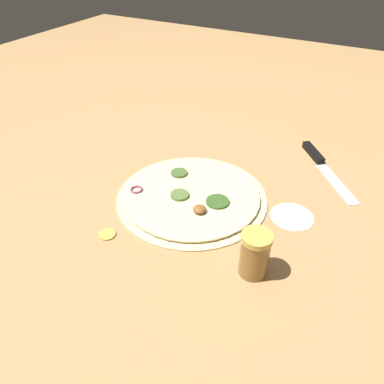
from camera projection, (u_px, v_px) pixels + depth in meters
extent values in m
plane|color=tan|center=(192.00, 198.00, 0.90)|extent=(3.00, 3.00, 0.00)
cylinder|color=beige|center=(192.00, 197.00, 0.90)|extent=(0.36, 0.36, 0.01)
cylinder|color=beige|center=(192.00, 195.00, 0.90)|extent=(0.32, 0.32, 0.00)
torus|color=#934266|center=(136.00, 189.00, 0.91)|extent=(0.03, 0.03, 0.01)
ellipsoid|color=brown|center=(199.00, 209.00, 0.84)|extent=(0.03, 0.03, 0.01)
cylinder|color=#567538|center=(180.00, 195.00, 0.89)|extent=(0.04, 0.04, 0.01)
cylinder|color=#47662D|center=(179.00, 173.00, 0.96)|extent=(0.04, 0.04, 0.01)
cylinder|color=#385B23|center=(218.00, 201.00, 0.87)|extent=(0.05, 0.05, 0.01)
cube|color=silver|center=(337.00, 183.00, 0.95)|extent=(0.14, 0.16, 0.00)
cube|color=black|center=(313.00, 153.00, 1.05)|extent=(0.08, 0.09, 0.02)
cylinder|color=olive|center=(254.00, 256.00, 0.69)|extent=(0.05, 0.05, 0.08)
cylinder|color=gold|center=(257.00, 238.00, 0.66)|extent=(0.06, 0.06, 0.01)
cylinder|color=gold|center=(107.00, 234.00, 0.80)|extent=(0.04, 0.04, 0.01)
cylinder|color=white|center=(292.00, 216.00, 0.85)|extent=(0.10, 0.10, 0.00)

